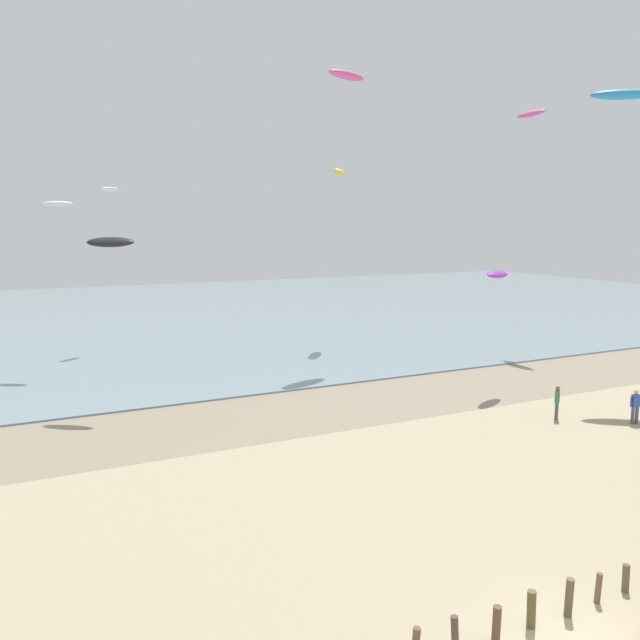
{
  "coord_description": "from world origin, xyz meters",
  "views": [
    {
      "loc": [
        -11.18,
        -9.19,
        9.59
      ],
      "look_at": [
        -1.56,
        10.64,
        6.26
      ],
      "focal_mm": 35.42,
      "sensor_mm": 36.0,
      "label": 1
    }
  ],
  "objects": [
    {
      "name": "wet_sand_strip",
      "position": [
        0.0,
        19.82,
        0.0
      ],
      "size": [
        120.0,
        7.66,
        0.01
      ],
      "primitive_type": "cube",
      "color": "gray",
      "rests_on": "ground"
    },
    {
      "name": "sea",
      "position": [
        0.0,
        58.64,
        0.05
      ],
      "size": [
        160.0,
        70.0,
        0.1
      ],
      "primitive_type": "cube",
      "color": "gray",
      "rests_on": "ground"
    },
    {
      "name": "person_nearest_camera",
      "position": [
        12.65,
        12.96,
        0.92
      ],
      "size": [
        0.46,
        0.4,
        1.71
      ],
      "color": "#4C4C56",
      "rests_on": "ground"
    },
    {
      "name": "person_by_waterline",
      "position": [
        15.53,
        10.77,
        0.92
      ],
      "size": [
        0.55,
        0.32,
        1.71
      ],
      "color": "#4C4C56",
      "rests_on": "ground"
    },
    {
      "name": "kite_aloft_1",
      "position": [
        -8.4,
        35.45,
        10.96
      ],
      "size": [
        2.1,
        1.62,
        0.34
      ],
      "primitive_type": "ellipsoid",
      "rotation": [
        0.02,
        0.0,
        5.75
      ],
      "color": "white"
    },
    {
      "name": "kite_aloft_2",
      "position": [
        10.29,
        30.88,
        19.79
      ],
      "size": [
        3.67,
        2.32,
        0.62
      ],
      "primitive_type": "ellipsoid",
      "rotation": [
        -0.06,
        0.0,
        3.51
      ],
      "color": "#E54C99"
    },
    {
      "name": "kite_aloft_3",
      "position": [
        12.54,
        36.14,
        13.74
      ],
      "size": [
        2.4,
        2.85,
        0.75
      ],
      "primitive_type": "ellipsoid",
      "rotation": [
        0.4,
        0.0,
        0.96
      ],
      "color": "yellow"
    },
    {
      "name": "kite_aloft_4",
      "position": [
        25.14,
        28.7,
        18.0
      ],
      "size": [
        1.07,
        2.9,
        0.77
      ],
      "primitive_type": "ellipsoid",
      "rotation": [
        -0.38,
        0.0,
        1.56
      ],
      "color": "#E54C99"
    },
    {
      "name": "kite_aloft_5",
      "position": [
        20.35,
        16.68,
        16.87
      ],
      "size": [
        3.6,
        2.91,
        0.62
      ],
      "primitive_type": "ellipsoid",
      "rotation": [
        0.05,
        0.0,
        5.7
      ],
      "color": "#2384D1"
    },
    {
      "name": "kite_aloft_6",
      "position": [
        13.65,
        18.76,
        6.81
      ],
      "size": [
        2.56,
        1.85,
        0.58
      ],
      "primitive_type": "ellipsoid",
      "rotation": [
        0.27,
        0.0,
        0.46
      ],
      "color": "purple"
    },
    {
      "name": "kite_aloft_8",
      "position": [
        -6.63,
        25.01,
        8.71
      ],
      "size": [
        2.68,
        2.27,
        0.73
      ],
      "primitive_type": "ellipsoid",
      "rotation": [
        -0.43,
        0.0,
        2.53
      ],
      "color": "black"
    },
    {
      "name": "kite_aloft_9",
      "position": [
        -4.21,
        41.99,
        12.27
      ],
      "size": [
        1.89,
        1.65,
        0.49
      ],
      "primitive_type": "ellipsoid",
      "rotation": [
        0.36,
        0.0,
        3.78
      ],
      "color": "white"
    }
  ]
}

